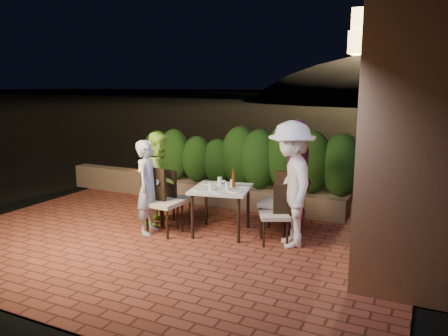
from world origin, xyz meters
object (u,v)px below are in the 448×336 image
Objects in this scene: parapet_lamp at (141,168)px; chair_left_front at (165,202)px; diner_white at (291,184)px; beer_bottle at (234,178)px; chair_right_back at (276,202)px; dining_table at (221,211)px; chair_left_back at (175,198)px; diner_green at (160,178)px; chair_right_front at (274,214)px; diner_purple at (297,178)px; bowl at (221,182)px; diner_blue at (148,187)px.

chair_left_front is at bearing -46.11° from parapet_lamp.
beer_bottle is at bearing -127.14° from diner_white.
parapet_lamp is (-3.51, 1.20, 0.06)m from chair_right_back.
dining_table is 0.94× the size of chair_left_back.
diner_white reaches higher than diner_green.
diner_white is at bearing 14.98° from chair_left_front.
diner_green is (-2.11, 0.13, 0.33)m from chair_right_front.
beer_bottle is at bearing -89.29° from diner_purple.
chair_left_back is at bearing -110.07° from diner_green.
diner_purple is (1.07, 0.51, 0.54)m from dining_table.
diner_white is (0.36, -0.42, 0.41)m from chair_right_back.
diner_white reaches higher than chair_left_front.
chair_left_back is at bearing -161.61° from bowl.
diner_white is at bearing 160.59° from chair_right_front.
chair_left_back is at bearing -29.88° from chair_right_front.
chair_right_front is 0.88× the size of chair_right_back.
diner_purple is (1.96, 0.47, 0.45)m from chair_left_back.
bowl is 0.08× the size of diner_white.
parapet_lamp is (-3.64, 1.65, 0.12)m from chair_right_front.
chair_left_front is at bearing -134.54° from bowl.
diner_white reaches higher than bowl.
diner_green reaches higher than diner_blue.
diner_green is at bearing 134.25° from chair_left_front.
chair_left_back reaches higher than bowl.
diner_purple is at bearing 18.90° from chair_left_back.
chair_left_front is 0.57× the size of diner_purple.
diner_green reaches higher than chair_right_front.
diner_blue is at bearing -51.14° from parapet_lamp.
beer_bottle is 0.20× the size of diner_blue.
diner_green is at bearing 179.02° from chair_left_back.
chair_left_back is at bearing -99.59° from diner_purple.
dining_table is 3.16m from parapet_lamp.
beer_bottle is at bearing -102.35° from diner_green.
diner_green is 2.36m from diner_white.
diner_blue is at bearing -14.53° from chair_right_front.
bowl is 2.90m from parapet_lamp.
chair_right_front is (1.79, -0.10, -0.01)m from chair_left_back.
chair_right_back is at bearing 30.56° from chair_left_front.
dining_table is 0.89m from chair_left_back.
dining_table is at bearing -30.33° from parapet_lamp.
beer_bottle is 0.38m from bowl.
chair_left_front reaches higher than chair_left_back.
bowl is 0.98m from chair_left_front.
diner_purple is (0.91, 0.40, 0.01)m from beer_bottle.
chair_right_back is (0.93, 0.11, -0.25)m from bowl.
chair_right_front is at bearing -111.85° from diner_white.
diner_white is at bearing -89.64° from diner_blue.
diner_white reaches higher than diner_purple.
diner_purple is at bearing -157.01° from chair_right_back.
chair_left_front is (-0.81, -0.40, 0.15)m from dining_table.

